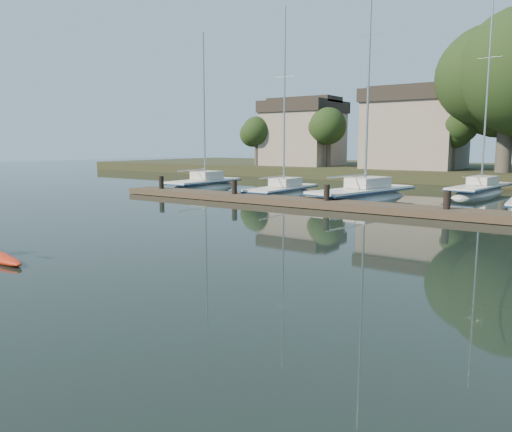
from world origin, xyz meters
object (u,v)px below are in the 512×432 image
Objects in this scene: sailboat_0 at (203,191)px; sailboat_6 at (479,196)px; dock at (382,208)px; sailboat_2 at (362,203)px; sailboat_1 at (282,198)px.

sailboat_0 is 0.83× the size of sailboat_6.
sailboat_0 is 19.10m from sailboat_6.
dock is 12.47m from sailboat_6.
sailboat_2 reaches higher than sailboat_6.
sailboat_2 is 9.23m from sailboat_6.
sailboat_1 is (-8.11, 3.85, -0.38)m from dock.
dock is at bearing -17.76° from sailboat_0.
dock is 2.26× the size of sailboat_6.
dock is 2.09× the size of sailboat_2.
sailboat_1 is 5.22m from sailboat_2.
sailboat_2 is (5.17, 0.67, -0.03)m from sailboat_1.
sailboat_1 is 0.85× the size of sailboat_6.
dock is at bearing -26.96° from sailboat_1.
dock is 16.26m from sailboat_0.
sailboat_6 is (17.56, 7.52, 0.03)m from sailboat_0.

